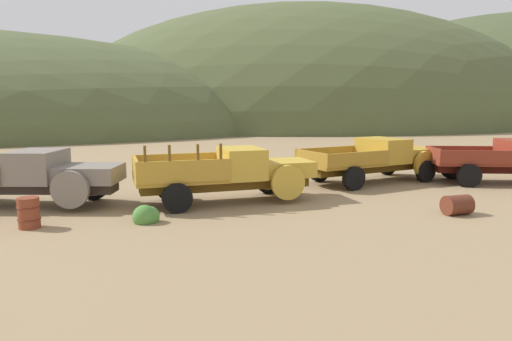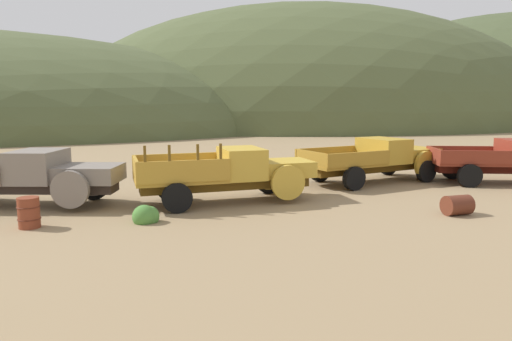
{
  "view_description": "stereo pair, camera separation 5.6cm",
  "coord_description": "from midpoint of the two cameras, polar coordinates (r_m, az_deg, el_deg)",
  "views": [
    {
      "loc": [
        8.35,
        -7.56,
        3.5
      ],
      "look_at": [
        11.34,
        7.68,
        1.16
      ],
      "focal_mm": 32.28,
      "sensor_mm": 36.0,
      "label": 1
    },
    {
      "loc": [
        8.4,
        -7.57,
        3.5
      ],
      "look_at": [
        11.34,
        7.68,
        1.16
      ],
      "focal_mm": 32.28,
      "sensor_mm": 36.0,
      "label": 2
    }
  ],
  "objects": [
    {
      "name": "oil_drum_by_truck",
      "position": [
        14.3,
        -26.43,
        -4.72
      ],
      "size": [
        0.62,
        0.62,
        0.87
      ],
      "color": "brown",
      "rests_on": "ground"
    },
    {
      "name": "hill_center",
      "position": [
        107.5,
        28.43,
        5.69
      ],
      "size": [
        82.87,
        82.17,
        39.95
      ],
      "primitive_type": "ellipsoid",
      "color": "#424C2D",
      "rests_on": "ground"
    },
    {
      "name": "oil_drum_tipped",
      "position": [
        15.62,
        23.57,
        -3.93
      ],
      "size": [
        0.89,
        0.7,
        0.62
      ],
      "color": "#5B2819",
      "rests_on": "ground"
    },
    {
      "name": "hill_distant",
      "position": [
        74.57,
        6.58,
        5.84
      ],
      "size": [
        78.0,
        56.22,
        35.74
      ],
      "primitive_type": "ellipsoid",
      "color": "#4C5633",
      "rests_on": "ground"
    },
    {
      "name": "bush_front_left",
      "position": [
        20.89,
        -9.79,
        -0.86
      ],
      "size": [
        0.64,
        0.71,
        0.46
      ],
      "color": "#5B8E42",
      "rests_on": "ground"
    },
    {
      "name": "truck_faded_yellow",
      "position": [
        16.12,
        -2.47,
        -0.29
      ],
      "size": [
        6.37,
        2.91,
        2.16
      ],
      "rotation": [
        0.0,
        0.0,
        0.12
      ],
      "color": "brown",
      "rests_on": "ground"
    },
    {
      "name": "truck_mustard",
      "position": [
        21.0,
        15.17,
        1.45
      ],
      "size": [
        6.9,
        4.04,
        1.89
      ],
      "rotation": [
        0.0,
        0.0,
        0.3
      ],
      "color": "#593D12",
      "rests_on": "ground"
    },
    {
      "name": "bush_front_right",
      "position": [
        13.81,
        -13.55,
        -5.62
      ],
      "size": [
        0.78,
        0.62,
        0.68
      ],
      "color": "#4C8438",
      "rests_on": "ground"
    },
    {
      "name": "truck_primer_gray",
      "position": [
        17.07,
        -25.76,
        -0.67
      ],
      "size": [
        6.84,
        3.31,
        1.89
      ],
      "rotation": [
        0.0,
        0.0,
        -0.21
      ],
      "color": "#3D322D",
      "rests_on": "ground"
    }
  ]
}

